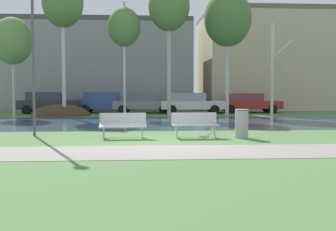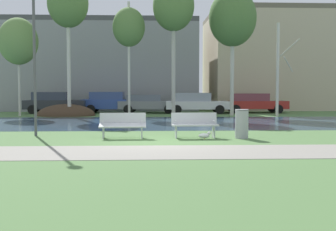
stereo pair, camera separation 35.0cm
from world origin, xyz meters
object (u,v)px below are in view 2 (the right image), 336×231
Objects in this scene: bench_left at (123,125)px; streetlamp at (34,30)px; bench_right at (195,124)px; parked_wagon_fourth_white at (196,103)px; seagull at (205,135)px; parked_sedan_second_blue at (111,102)px; trash_bin at (242,123)px; parked_van_nearest_dark at (55,102)px; parked_hatch_third_grey at (147,103)px; parked_suv_fifth_red at (253,103)px.

streetlamp is (-3.20, 0.89, 3.33)m from bench_left.
parked_wagon_fourth_white reaches higher than bench_right.
parked_sedan_second_blue is at bearing 105.63° from seagull.
streetlamp is at bearing 167.53° from seagull.
streetlamp is 1.24× the size of parked_wagon_fourth_white.
bench_right is 1.62m from trash_bin.
parked_van_nearest_dark is at bearing 121.70° from trash_bin.
parked_van_nearest_dark is at bearing 177.97° from parked_wagon_fourth_white.
bench_left is 3.58× the size of seagull.
parked_van_nearest_dark is 0.99× the size of parked_hatch_third_grey.
parked_van_nearest_dark is (-8.77, 16.57, 0.68)m from seagull.
bench_left is 0.28× the size of streetlamp.
streetlamp reaches higher than parked_wagon_fourth_white.
trash_bin is (4.10, -0.18, 0.04)m from bench_left.
bench_left is at bearing -69.66° from parked_van_nearest_dark.
trash_bin is 0.17× the size of streetlamp.
trash_bin is 1.39m from seagull.
parked_wagon_fourth_white is (1.48, 16.21, 0.65)m from seagull.
streetlamp is at bearing -104.36° from parked_hatch_third_grey.
parked_van_nearest_dark is (-5.98, 16.13, 0.34)m from bench_left.
parked_suv_fifth_red is (10.59, -0.38, -0.05)m from parked_sedan_second_blue.
parked_hatch_third_grey is (-2.05, 16.72, 0.60)m from seagull.
parked_suv_fifth_red is at bearing -2.06° from parked_sedan_second_blue.
bench_right is at bearing -96.42° from parked_wagon_fourth_white.
bench_left is 4.10m from trash_bin.
parked_hatch_third_grey is at bearing 179.75° from parked_suv_fifth_red.
bench_left reaches higher than seagull.
bench_left is 16.75m from parked_sedan_second_blue.
parked_van_nearest_dark is 0.95× the size of parked_wagon_fourth_white.
trash_bin is at bearing -8.32° from streetlamp.
parked_van_nearest_dark is at bearing 117.71° from bench_right.
bench_left is at bearing -83.17° from parked_sedan_second_blue.
streetlamp is 1.31× the size of parked_sedan_second_blue.
bench_right is at bearing 123.88° from seagull.
parked_wagon_fourth_white is (3.53, -0.52, 0.06)m from parked_hatch_third_grey.
parked_sedan_second_blue is (1.21, 15.75, -2.98)m from streetlamp.
seagull is (2.79, -0.44, -0.34)m from bench_left.
seagull is 0.10× the size of parked_van_nearest_dark.
trash_bin is 2.21× the size of seagull.
seagull is at bearing -12.47° from streetlamp.
parked_suv_fifth_red is at bearing 74.68° from trash_bin.
parked_sedan_second_blue is 0.94× the size of parked_wagon_fourth_white.
bench_right is 0.37× the size of parked_van_nearest_dark.
streetlamp reaches higher than parked_van_nearest_dark.
streetlamp is 16.07m from parked_sedan_second_blue.
trash_bin is at bearing -6.51° from bench_right.
parked_wagon_fourth_white is at bearing 83.58° from bench_right.
parked_van_nearest_dark reaches higher than bench_right.
streetlamp reaches higher than trash_bin.
bench_right is 0.36× the size of parked_hatch_third_grey.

